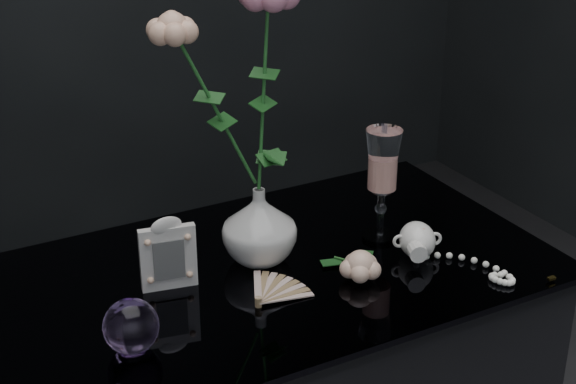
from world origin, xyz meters
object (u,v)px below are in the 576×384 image
paperweight (131,326)px  pearl_jar (417,238)px  picture_frame (168,253)px  wine_glass (382,185)px  vase (259,225)px  loose_rose (361,265)px

paperweight → pearl_jar: 0.56m
picture_frame → paperweight: size_ratio=1.56×
wine_glass → paperweight: bearing=-166.7°
paperweight → pearl_jar: bearing=3.9°
vase → loose_rose: size_ratio=0.88×
picture_frame → pearl_jar: picture_frame is taller
vase → picture_frame: size_ratio=1.05×
vase → picture_frame: 0.18m
vase → loose_rose: (0.12, -0.14, -0.04)m
loose_rose → vase: bearing=111.3°
vase → picture_frame: bearing=-176.4°
picture_frame → loose_rose: size_ratio=0.84×
vase → wine_glass: size_ratio=0.64×
vase → wine_glass: wine_glass is taller
pearl_jar → wine_glass: bearing=124.4°
wine_glass → paperweight: wine_glass is taller
picture_frame → pearl_jar: bearing=-2.9°
vase → paperweight: vase is taller
picture_frame → pearl_jar: size_ratio=0.57×
vase → pearl_jar: size_ratio=0.60×
picture_frame → loose_rose: 0.33m
paperweight → picture_frame: bearing=51.1°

